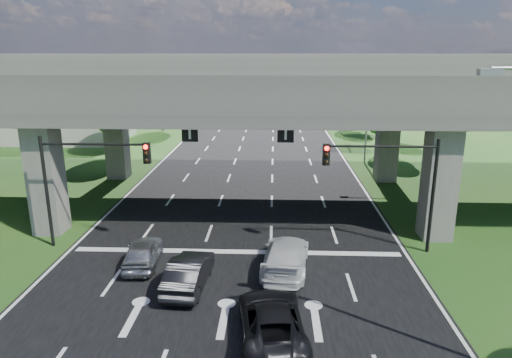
# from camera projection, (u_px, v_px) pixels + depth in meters

# --- Properties ---
(ground) EXTENTS (160.00, 160.00, 0.00)m
(ground) POSITION_uv_depth(u_px,v_px,m) (230.00, 285.00, 20.49)
(ground) COLOR #183F14
(ground) RESTS_ON ground
(road) EXTENTS (18.00, 120.00, 0.03)m
(road) POSITION_uv_depth(u_px,v_px,m) (244.00, 211.00, 30.12)
(road) COLOR black
(road) RESTS_ON ground
(overpass) EXTENTS (80.00, 15.00, 10.00)m
(overpass) POSITION_uv_depth(u_px,v_px,m) (246.00, 87.00, 29.93)
(overpass) COLOR #363331
(overpass) RESTS_ON ground
(warehouse) EXTENTS (20.00, 10.00, 4.00)m
(warehouse) POSITION_uv_depth(u_px,v_px,m) (41.00, 122.00, 54.63)
(warehouse) COLOR #9E9E99
(warehouse) RESTS_ON ground
(signal_right) EXTENTS (5.76, 0.54, 6.00)m
(signal_right) POSITION_uv_depth(u_px,v_px,m) (392.00, 174.00, 22.87)
(signal_right) COLOR black
(signal_right) RESTS_ON ground
(signal_left) EXTENTS (5.76, 0.54, 6.00)m
(signal_left) POSITION_uv_depth(u_px,v_px,m) (85.00, 171.00, 23.46)
(signal_left) COLOR black
(signal_left) RESTS_ON ground
(streetlight_far) EXTENTS (3.38, 0.25, 10.00)m
(streetlight_far) POSITION_uv_depth(u_px,v_px,m) (364.00, 101.00, 41.65)
(streetlight_far) COLOR gray
(streetlight_far) RESTS_ON ground
(streetlight_beyond) EXTENTS (3.38, 0.25, 10.00)m
(streetlight_beyond) POSITION_uv_depth(u_px,v_px,m) (340.00, 88.00, 57.06)
(streetlight_beyond) COLOR gray
(streetlight_beyond) RESTS_ON ground
(tree_left_near) EXTENTS (4.50, 4.50, 7.80)m
(tree_left_near) POSITION_uv_depth(u_px,v_px,m) (113.00, 108.00, 44.76)
(tree_left_near) COLOR black
(tree_left_near) RESTS_ON ground
(tree_left_mid) EXTENTS (3.91, 3.90, 6.76)m
(tree_left_mid) POSITION_uv_depth(u_px,v_px,m) (111.00, 106.00, 52.75)
(tree_left_mid) COLOR black
(tree_left_mid) RESTS_ON ground
(tree_left_far) EXTENTS (4.80, 4.80, 8.32)m
(tree_left_far) POSITION_uv_depth(u_px,v_px,m) (162.00, 91.00, 60.04)
(tree_left_far) COLOR black
(tree_left_far) RESTS_ON ground
(tree_right_near) EXTENTS (4.20, 4.20, 7.28)m
(tree_right_near) POSITION_uv_depth(u_px,v_px,m) (385.00, 110.00, 45.76)
(tree_right_near) COLOR black
(tree_right_near) RESTS_ON ground
(tree_right_mid) EXTENTS (3.91, 3.90, 6.76)m
(tree_right_mid) POSITION_uv_depth(u_px,v_px,m) (395.00, 105.00, 53.43)
(tree_right_mid) COLOR black
(tree_right_mid) RESTS_ON ground
(tree_right_far) EXTENTS (4.50, 4.50, 7.80)m
(tree_right_far) POSITION_uv_depth(u_px,v_px,m) (350.00, 93.00, 61.11)
(tree_right_far) COLOR black
(tree_right_far) RESTS_ON ground
(car_silver) EXTENTS (1.92, 4.02, 1.33)m
(car_silver) POSITION_uv_depth(u_px,v_px,m) (143.00, 252.00, 22.27)
(car_silver) COLOR #A1A3A8
(car_silver) RESTS_ON road
(car_dark) EXTENTS (1.77, 4.37, 1.41)m
(car_dark) POSITION_uv_depth(u_px,v_px,m) (189.00, 272.00, 20.11)
(car_dark) COLOR black
(car_dark) RESTS_ON road
(car_white) EXTENTS (2.61, 5.25, 1.47)m
(car_white) POSITION_uv_depth(u_px,v_px,m) (286.00, 256.00, 21.67)
(car_white) COLOR silver
(car_white) RESTS_ON road
(car_trailing) EXTENTS (2.79, 5.15, 1.37)m
(car_trailing) POSITION_uv_depth(u_px,v_px,m) (272.00, 321.00, 16.51)
(car_trailing) COLOR black
(car_trailing) RESTS_ON road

